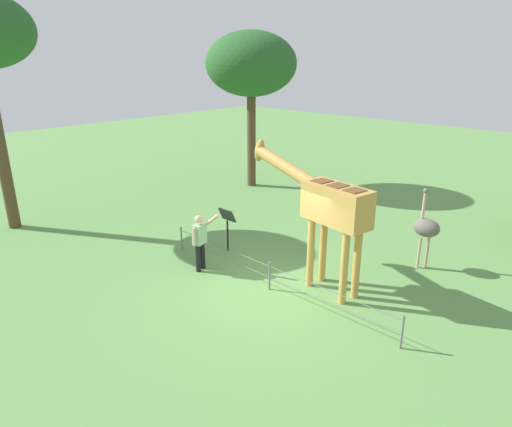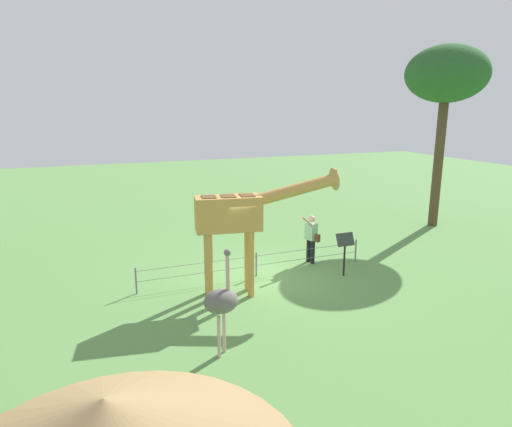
# 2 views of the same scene
# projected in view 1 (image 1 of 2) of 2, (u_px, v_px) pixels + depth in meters

# --- Properties ---
(ground_plane) EXTENTS (60.00, 60.00, 0.00)m
(ground_plane) POSITION_uv_depth(u_px,v_px,m) (275.00, 286.00, 11.39)
(ground_plane) COLOR #60934C
(giraffe) EXTENTS (3.98, 1.11, 3.41)m
(giraffe) POSITION_uv_depth(u_px,v_px,m) (325.00, 205.00, 10.72)
(giraffe) COLOR #C69347
(giraffe) RESTS_ON ground_plane
(visitor) EXTENTS (0.68, 0.58, 1.67)m
(visitor) POSITION_uv_depth(u_px,v_px,m) (200.00, 239.00, 11.98)
(visitor) COLOR black
(visitor) RESTS_ON ground_plane
(ostrich) EXTENTS (0.70, 0.56, 2.25)m
(ostrich) POSITION_uv_depth(u_px,v_px,m) (426.00, 228.00, 12.01)
(ostrich) COLOR #CC9E93
(ostrich) RESTS_ON ground_plane
(tree_east) EXTENTS (3.77, 3.77, 6.50)m
(tree_east) POSITION_uv_depth(u_px,v_px,m) (251.00, 65.00, 18.49)
(tree_east) COLOR brown
(tree_east) RESTS_ON ground_plane
(info_sign) EXTENTS (0.56, 0.21, 1.32)m
(info_sign) POSITION_uv_depth(u_px,v_px,m) (227.00, 221.00, 13.16)
(info_sign) COLOR black
(info_sign) RESTS_ON ground_plane
(wire_fence) EXTENTS (7.05, 0.05, 0.75)m
(wire_fence) POSITION_uv_depth(u_px,v_px,m) (270.00, 275.00, 11.12)
(wire_fence) COLOR slate
(wire_fence) RESTS_ON ground_plane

